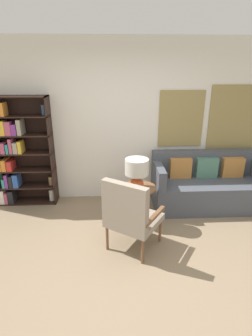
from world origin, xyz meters
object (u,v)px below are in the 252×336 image
at_px(bookshelf, 16,153).
at_px(armchair, 130,213).
at_px(table_lamp, 137,170).
at_px(side_table, 139,191).
at_px(couch, 207,186).

distance_m(bookshelf, armchair, 2.33).
height_order(bookshelf, table_lamp, bookshelf).
distance_m(bookshelf, side_table, 2.15).
bearing_deg(armchair, side_table, 75.80).
height_order(armchair, table_lamp, table_lamp).
bearing_deg(couch, table_lamp, -157.44).
xyz_separation_m(bookshelf, side_table, (1.99, -0.71, -0.40)).
height_order(bookshelf, couch, bookshelf).
relative_size(armchair, couch, 0.55).
bearing_deg(side_table, bookshelf, 160.41).
bearing_deg(table_lamp, armchair, -102.03).
distance_m(couch, side_table, 1.30).
bearing_deg(table_lamp, couch, 22.56).
bearing_deg(couch, side_table, -158.88).
bearing_deg(armchair, bookshelf, 141.78).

